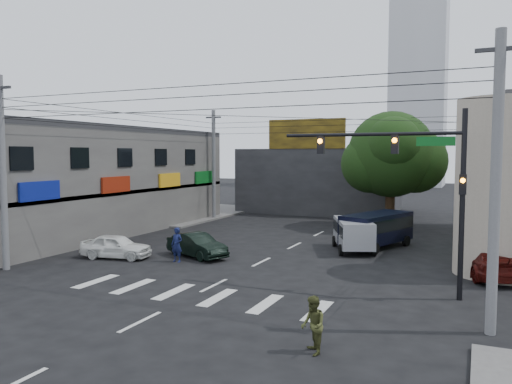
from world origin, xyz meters
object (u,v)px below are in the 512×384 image
Objects in this scene: utility_pole_far_left at (214,165)px; maroon_sedan at (487,261)px; white_compact at (116,246)px; pedestrian_olive at (313,325)px; silver_minivan at (353,235)px; navy_van at (377,231)px; dark_sedan at (197,245)px; street_tree at (391,155)px; traffic_gantry at (416,172)px; utility_pole_far_right at (487,168)px; utility_pole_near_left at (3,174)px; traffic_officer at (177,245)px; utility_pole_near_right at (496,185)px.

maroon_sedan is (21.00, -12.57, -3.90)m from utility_pole_far_left.
pedestrian_olive is at bearing -132.13° from white_compact.
silver_minivan is 0.83× the size of navy_van.
navy_van is (8.31, 6.59, 0.38)m from dark_sedan.
silver_minivan is at bearing -92.28° from street_tree.
street_tree is 18.42m from traffic_gantry.
traffic_gantry is at bearing -98.94° from utility_pole_far_right.
utility_pole_far_right is at bearing 0.00° from utility_pole_far_left.
pedestrian_olive is (9.65, -9.92, 0.17)m from dark_sedan.
dark_sedan is 13.84m from pedestrian_olive.
utility_pole_far_right is 2.25× the size of dark_sedan.
utility_pole_near_left and utility_pole_far_right have the same top height.
traffic_officer is (-7.97, -16.72, -4.58)m from street_tree.
utility_pole_near_left is 21.00m from utility_pole_near_right.
utility_pole_near_right is 15.68m from traffic_officer.
utility_pole_near_right is 1.00× the size of utility_pole_far_right.
utility_pole_near_right reaches higher than traffic_officer.
street_tree is 9.76m from navy_van.
traffic_gantry is 0.78× the size of utility_pole_near_left.
street_tree is at bearing -45.11° from white_compact.
utility_pole_near_left is 6.58m from white_compact.
utility_pole_near_left is 1.69× the size of navy_van.
traffic_gantry is 18.66m from utility_pole_near_left.
utility_pole_far_right is 10.28m from navy_van.
traffic_gantry is 4.41m from utility_pole_near_right.
utility_pole_near_left is at bearing 132.81° from white_compact.
silver_minivan is at bearing 166.01° from navy_van.
utility_pole_far_right is at bearing 81.06° from traffic_gantry.
utility_pole_far_left reaches higher than traffic_gantry.
utility_pole_near_left is 1.00× the size of utility_pole_far_left.
traffic_officer is at bearing -169.10° from dark_sedan.
street_tree reaches higher than traffic_gantry.
white_compact is 18.31m from maroon_sedan.
traffic_officer is (-14.47, -15.72, -3.71)m from utility_pole_far_right.
traffic_gantry is 1.32× the size of navy_van.
navy_van is at bearing -57.38° from silver_minivan.
navy_van reaches higher than traffic_officer.
utility_pole_far_left is at bearing 135.69° from utility_pole_near_right.
utility_pole_far_left is at bearing 48.11° from dark_sedan.
utility_pole_near_right is at bearing -171.02° from silver_minivan.
street_tree is at bearing 56.00° from utility_pole_near_left.
utility_pole_far_left is at bearing 180.00° from utility_pole_far_right.
utility_pole_near_left is at bearing -169.20° from traffic_gantry.
utility_pole_near_left reaches higher than traffic_gantry.
utility_pole_far_right reaches higher than traffic_officer.
silver_minivan is at bearing 121.29° from utility_pole_near_right.
street_tree is 1.21× the size of traffic_gantry.
utility_pole_near_left is 20.50m from utility_pole_far_left.
utility_pole_far_right is 20.48m from dark_sedan.
utility_pole_near_left is at bearing -135.69° from utility_pole_far_right.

